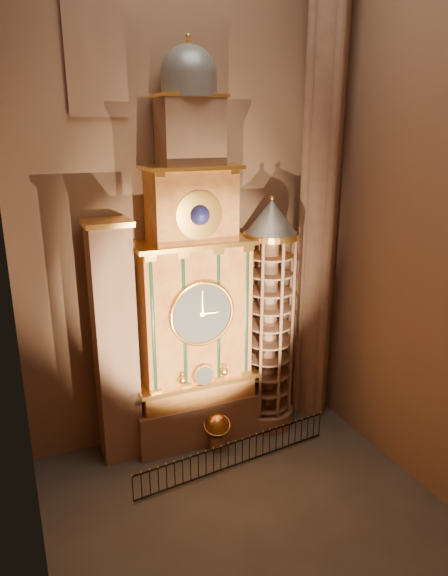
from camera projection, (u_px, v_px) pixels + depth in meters
name	position (u px, v px, depth m)	size (l,w,h in m)	color
floor	(243.00, 505.00, 19.24)	(14.00, 14.00, 0.00)	#383330
wall_back	(183.00, 191.00, 21.18)	(22.00, 22.00, 0.00)	#89614A
wall_left	(3.00, 230.00, 13.26)	(22.00, 22.00, 0.00)	#89614A
wall_right	(420.00, 200.00, 18.61)	(22.00, 22.00, 0.00)	#89614A
astronomical_clock	(193.00, 298.00, 21.57)	(5.60, 2.41, 16.70)	#8C634C
portrait_tower	(115.00, 344.00, 20.74)	(1.80, 1.60, 10.20)	#8C634C
stair_turret	(269.00, 319.00, 23.10)	(2.50, 2.50, 10.80)	#8C634C
gothic_pier	(321.00, 187.00, 22.64)	(2.04, 2.04, 22.00)	#8C634C
stained_glass_window	(95.00, 40.00, 18.23)	(2.20, 0.14, 5.20)	navy
celestial_globe	(217.00, 429.00, 22.26)	(1.44, 1.39, 1.72)	#8C634C
iron_railing	(235.00, 454.00, 21.20)	(8.85, 0.93, 1.16)	black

